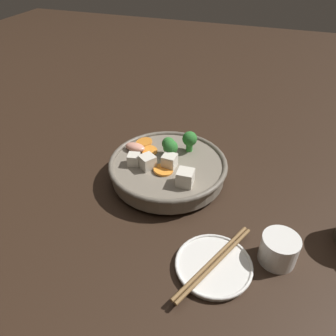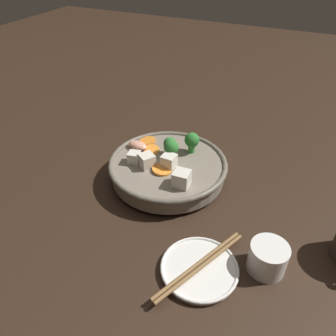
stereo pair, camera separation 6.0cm
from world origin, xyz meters
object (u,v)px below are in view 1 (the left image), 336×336
Objects in this scene: stirfry_bowl at (168,167)px; side_saucer at (214,265)px; chopsticks_pair at (214,262)px; tea_cup at (279,249)px.

stirfry_bowl reaches higher than side_saucer.
stirfry_bowl is 0.26m from chopsticks_pair.
side_saucer is at bearing 180.00° from chopsticks_pair.
stirfry_bowl reaches higher than tea_cup.
stirfry_bowl is 0.26m from side_saucer.
tea_cup reaches higher than chopsticks_pair.
chopsticks_pair is at bearing -61.49° from tea_cup.
side_saucer is 0.70× the size of chopsticks_pair.
stirfry_bowl is 2.00× the size of side_saucer.
tea_cup is 0.12m from chopsticks_pair.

